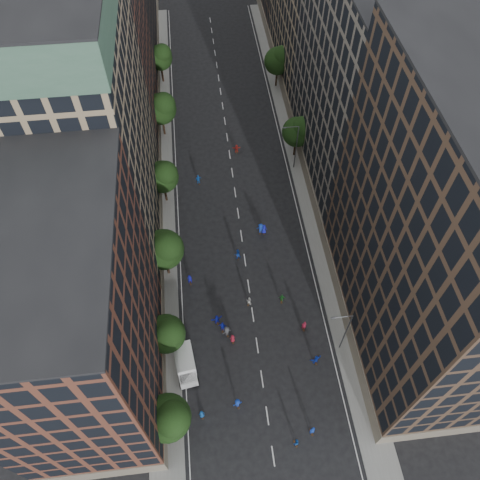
{
  "coord_description": "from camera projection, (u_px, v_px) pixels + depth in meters",
  "views": [
    {
      "loc": [
        -5.06,
        -11.0,
        57.43
      ],
      "look_at": [
        -0.47,
        29.27,
        2.0
      ],
      "focal_mm": 35.0,
      "sensor_mm": 36.0,
      "label": 1
    }
  ],
  "objects": [
    {
      "name": "tree_left_5",
      "position": [
        161.0,
        57.0,
        89.97
      ],
      "size": [
        4.8,
        4.8,
        8.33
      ],
      "color": "black",
      "rests_on": "ground"
    },
    {
      "name": "tree_left_1",
      "position": [
        167.0,
        333.0,
        56.06
      ],
      "size": [
        4.8,
        4.8,
        8.21
      ],
      "color": "black",
      "rests_on": "ground"
    },
    {
      "name": "skater_7",
      "position": [
        304.0,
        325.0,
        61.75
      ],
      "size": [
        0.67,
        0.44,
        1.82
      ],
      "primitive_type": "imported",
      "rotation": [
        0.0,
        0.0,
        3.13
      ],
      "color": "maroon",
      "rests_on": "ground"
    },
    {
      "name": "skater_15",
      "position": [
        261.0,
        229.0,
        71.22
      ],
      "size": [
        1.42,
        1.14,
        1.92
      ],
      "primitive_type": "imported",
      "rotation": [
        0.0,
        0.0,
        2.75
      ],
      "color": "#163CBA",
      "rests_on": "ground"
    },
    {
      "name": "cargo_van",
      "position": [
        186.0,
        364.0,
        58.08
      ],
      "size": [
        3.06,
        5.42,
        2.75
      ],
      "rotation": [
        0.0,
        0.0,
        0.13
      ],
      "color": "silver",
      "rests_on": "ground"
    },
    {
      "name": "skater_4",
      "position": [
        223.0,
        327.0,
        61.6
      ],
      "size": [
        1.2,
        0.75,
        1.91
      ],
      "primitive_type": "imported",
      "rotation": [
        0.0,
        0.0,
        2.86
      ],
      "color": "#1723BB",
      "rests_on": "ground"
    },
    {
      "name": "skater_9",
      "position": [
        227.0,
        332.0,
        61.18
      ],
      "size": [
        1.4,
        1.08,
        1.91
      ],
      "primitive_type": "imported",
      "rotation": [
        0.0,
        0.0,
        3.48
      ],
      "color": "#3E3E43",
      "rests_on": "ground"
    },
    {
      "name": "skater_10",
      "position": [
        282.0,
        298.0,
        64.29
      ],
      "size": [
        1.0,
        0.59,
        1.6
      ],
      "primitive_type": "imported",
      "rotation": [
        0.0,
        0.0,
        2.92
      ],
      "color": "#206C27",
      "rests_on": "ground"
    },
    {
      "name": "skater_8",
      "position": [
        249.0,
        301.0,
        64.09
      ],
      "size": [
        0.91,
        0.83,
        1.52
      ],
      "primitive_type": "imported",
      "rotation": [
        0.0,
        0.0,
        2.71
      ],
      "color": "silver",
      "rests_on": "ground"
    },
    {
      "name": "sidewalk_right",
      "position": [
        299.0,
        157.0,
        81.74
      ],
      "size": [
        4.0,
        105.0,
        0.15
      ],
      "primitive_type": "cube",
      "color": "slate",
      "rests_on": "ground"
    },
    {
      "name": "bldg_left_a",
      "position": [
        75.0,
        328.0,
        46.22
      ],
      "size": [
        14.0,
        22.0,
        30.0
      ],
      "primitive_type": "cube",
      "color": "brown",
      "rests_on": "ground"
    },
    {
      "name": "bldg_left_c",
      "position": [
        104.0,
        62.0,
        74.59
      ],
      "size": [
        14.0,
        20.0,
        28.0
      ],
      "primitive_type": "cube",
      "color": "brown",
      "rests_on": "ground"
    },
    {
      "name": "streetlamp_near",
      "position": [
        345.0,
        330.0,
        56.71
      ],
      "size": [
        2.64,
        0.22,
        9.06
      ],
      "color": "#595B60",
      "rests_on": "ground"
    },
    {
      "name": "tree_left_4",
      "position": [
        162.0,
        108.0,
        80.24
      ],
      "size": [
        5.4,
        5.4,
        9.08
      ],
      "color": "black",
      "rests_on": "ground"
    },
    {
      "name": "skater_0",
      "position": [
        202.0,
        414.0,
        55.16
      ],
      "size": [
        0.81,
        0.6,
        1.51
      ],
      "primitive_type": "imported",
      "rotation": [
        0.0,
        0.0,
        3.32
      ],
      "color": "navy",
      "rests_on": "ground"
    },
    {
      "name": "skater_2",
      "position": [
        296.0,
        442.0,
        53.32
      ],
      "size": [
        0.86,
        0.75,
        1.49
      ],
      "primitive_type": "imported",
      "rotation": [
        0.0,
        0.0,
        3.43
      ],
      "color": "#1449A5",
      "rests_on": "ground"
    },
    {
      "name": "bldg_right_a",
      "position": [
        441.0,
        242.0,
        48.68
      ],
      "size": [
        14.0,
        30.0,
        36.0
      ],
      "primitive_type": "cube",
      "color": "#473326",
      "rests_on": "ground"
    },
    {
      "name": "skater_13",
      "position": [
        190.0,
        279.0,
        65.9
      ],
      "size": [
        0.75,
        0.54,
        1.92
      ],
      "primitive_type": "imported",
      "rotation": [
        0.0,
        0.0,
        3.26
      ],
      "color": "#121498",
      "rests_on": "ground"
    },
    {
      "name": "bldg_left_b",
      "position": [
        88.0,
        147.0,
        58.68
      ],
      "size": [
        14.0,
        26.0,
        34.0
      ],
      "primitive_type": "cube",
      "color": "#897559",
      "rests_on": "ground"
    },
    {
      "name": "skater_16",
      "position": [
        198.0,
        179.0,
        77.34
      ],
      "size": [
        1.16,
        0.72,
        1.84
      ],
      "primitive_type": "imported",
      "rotation": [
        0.0,
        0.0,
        3.41
      ],
      "color": "blue",
      "rests_on": "ground"
    },
    {
      "name": "skater_12",
      "position": [
        264.0,
        229.0,
        71.27
      ],
      "size": [
        0.92,
        0.66,
        1.74
      ],
      "primitive_type": "imported",
      "rotation": [
        0.0,
        0.0,
        3.01
      ],
      "color": "#161BBA",
      "rests_on": "ground"
    },
    {
      "name": "bldg_right_b",
      "position": [
        363.0,
        85.0,
        66.9
      ],
      "size": [
        14.0,
        28.0,
        33.0
      ],
      "primitive_type": "cube",
      "color": "#685F56",
      "rests_on": "ground"
    },
    {
      "name": "tree_left_3",
      "position": [
        163.0,
        176.0,
        71.09
      ],
      "size": [
        5.0,
        5.0,
        8.58
      ],
      "color": "black",
      "rests_on": "ground"
    },
    {
      "name": "skater_3",
      "position": [
        238.0,
        404.0,
        55.76
      ],
      "size": [
        1.28,
        0.95,
        1.78
      ],
      "primitive_type": "imported",
      "rotation": [
        0.0,
        0.0,
        3.42
      ],
      "color": "#1535AB",
      "rests_on": "ground"
    },
    {
      "name": "skater_11",
      "position": [
        217.0,
        319.0,
        62.32
      ],
      "size": [
        1.68,
        0.95,
        1.72
      ],
      "primitive_type": "imported",
      "rotation": [
        0.0,
        0.0,
        3.44
      ],
      "color": "#141DA4",
      "rests_on": "ground"
    },
    {
      "name": "streetlamp_far",
      "position": [
        295.0,
        145.0,
        76.06
      ],
      "size": [
        2.64,
        0.22,
        9.06
      ],
      "color": "#595B60",
      "rests_on": "ground"
    },
    {
      "name": "skater_14",
      "position": [
        237.0,
        254.0,
        68.45
      ],
      "size": [
        1.08,
        0.93,
        1.9
      ],
      "primitive_type": "imported",
      "rotation": [
        0.0,
        0.0,
        3.4
      ],
      "color": "#13359B",
      "rests_on": "ground"
    },
    {
      "name": "sidewalk_left",
      "position": [
        161.0,
        168.0,
        80.14
      ],
      "size": [
        4.0,
        105.0,
        0.15
      ],
      "primitive_type": "cube",
      "color": "slate",
      "rests_on": "ground"
    },
    {
      "name": "tree_left_2",
      "position": [
        165.0,
        249.0,
        62.43
      ],
      "size": [
        5.6,
        5.6,
        9.45
      ],
      "color": "black",
      "rests_on": "ground"
    },
    {
      "name": "skater_17",
      "position": [
        237.0,
        149.0,
        81.86
      ],
      "size": [
        1.49,
        0.48,
        1.6
      ],
      "primitive_type": "imported",
      "rotation": [
        0.0,
        0.0,
        3.13
      ],
      "color": "#A1201A",
      "rests_on": "ground"
    },
    {
      "name": "ground",
      "position": [
        235.0,
        195.0,
        76.6
      ],
      "size": [
        240.0,
        240.0,
        0.0
      ],
      "primitive_type": "plane",
      "color": "black",
      "rests_on": "ground"
    },
    {
      "name": "skater_1",
      "position": [
        312.0,
        430.0,
        53.9
      ],
      "size": [
        0.76,
        0.58,
        1.87
      ],
      "primitive_type": "imported",
      "rotation": [
        0.0,
        0.0,
        3.35
      ],
      "color": "#1538B2",
      "rests_on": "ground"
    },
    {
      "name": "tree_right_b",
      "position": [
        279.0,
        60.0,
        88.89
      ],
      "size": [
        5.2,
        5.2,
        8.83
      ],
      "color": "black",
      "rests_on": "ground"
    },
    {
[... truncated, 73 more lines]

